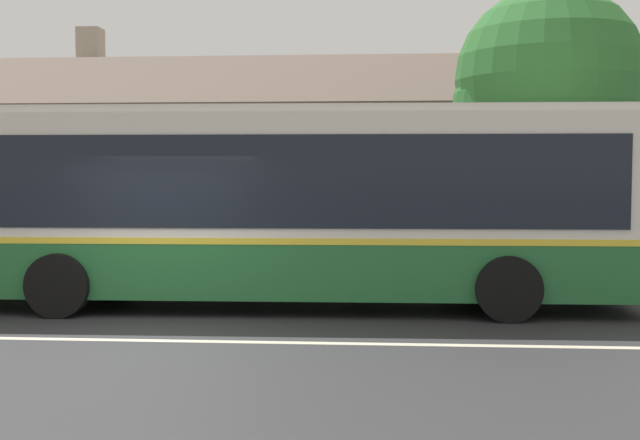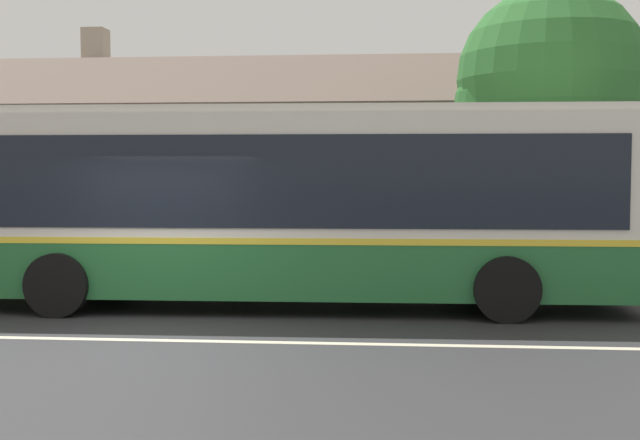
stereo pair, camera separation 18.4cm
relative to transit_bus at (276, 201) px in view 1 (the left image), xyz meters
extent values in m
plane|color=#2D2D30|center=(-1.56, -2.90, -1.76)|extent=(300.00, 300.00, 0.00)
cube|color=#9E9E99|center=(-1.56, 3.10, -1.69)|extent=(60.00, 3.00, 0.15)
cube|color=beige|center=(-1.56, -2.90, -1.76)|extent=(60.00, 0.16, 0.01)
cube|color=tan|center=(-1.51, 10.44, 0.17)|extent=(20.89, 9.15, 3.87)
cube|color=brown|center=(-1.51, 8.15, 2.99)|extent=(21.49, 4.63, 1.92)
cube|color=brown|center=(-1.51, 12.72, 2.99)|extent=(21.49, 4.63, 1.92)
cube|color=tan|center=(-7.26, 11.35, 4.37)|extent=(0.70, 0.70, 1.20)
cube|color=black|center=(-1.51, 5.84, 0.36)|extent=(1.10, 0.06, 1.30)
cube|color=black|center=(5.80, 5.84, 0.36)|extent=(1.10, 0.06, 1.30)
cube|color=#4C3323|center=(1.62, 5.84, -0.71)|extent=(1.00, 0.06, 2.10)
cube|color=#236633|center=(-0.02, 0.00, -1.05)|extent=(11.82, 2.71, 0.87)
cube|color=yellow|center=(-0.02, 0.00, -0.57)|extent=(11.84, 2.73, 0.10)
cube|color=silver|center=(-0.02, 0.00, 0.44)|extent=(11.82, 2.71, 1.92)
cube|color=silver|center=(-0.02, 0.00, 1.46)|extent=(11.59, 2.58, 0.12)
cube|color=black|center=(-0.04, 1.26, 0.34)|extent=(10.84, 0.22, 1.42)
cube|color=black|center=(0.00, -1.27, 0.34)|extent=(10.84, 0.22, 1.42)
cube|color=black|center=(5.89, 0.10, 0.34)|extent=(0.08, 2.20, 1.42)
cube|color=black|center=(5.89, 0.10, 1.26)|extent=(0.07, 1.75, 0.24)
cube|color=black|center=(5.91, 0.10, -1.36)|extent=(0.12, 2.50, 0.28)
cube|color=#192D99|center=(-1.51, 1.24, -1.05)|extent=(3.30, 0.09, 0.61)
cube|color=black|center=(4.55, 1.35, -0.22)|extent=(0.90, 0.05, 2.54)
cylinder|color=black|center=(3.61, 1.31, -1.26)|extent=(1.00, 0.30, 1.00)
cylinder|color=black|center=(3.66, -1.19, -1.26)|extent=(1.00, 0.30, 1.00)
cylinder|color=black|center=(-3.28, 1.19, -1.26)|extent=(1.00, 0.30, 1.00)
cylinder|color=black|center=(-3.24, -1.31, -1.26)|extent=(1.00, 0.30, 1.00)
cube|color=black|center=(-6.04, 3.18, -1.39)|extent=(0.08, 0.43, 0.45)
cylinder|color=#4C3828|center=(5.31, 4.15, -0.31)|extent=(0.34, 0.34, 2.90)
sphere|color=#2D6B2D|center=(5.31, 4.15, 2.43)|extent=(3.98, 3.98, 3.98)
sphere|color=#2D6B2D|center=(4.59, 4.13, 1.83)|extent=(2.67, 2.67, 2.67)
cylinder|color=gray|center=(6.50, 2.10, -0.41)|extent=(0.07, 0.07, 2.40)
cube|color=#1959A5|center=(6.50, 2.08, 0.54)|extent=(0.36, 0.03, 0.48)
camera|label=1|loc=(1.69, -13.28, 0.47)|focal=45.00mm
camera|label=2|loc=(1.88, -13.27, 0.47)|focal=45.00mm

